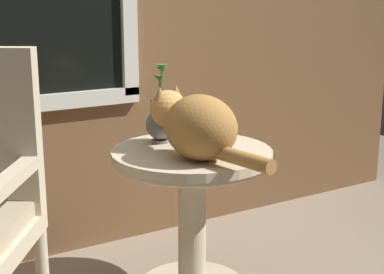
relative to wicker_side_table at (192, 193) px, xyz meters
The scene contains 3 objects.
wicker_side_table is the anchor object (origin of this frame).
cat 0.32m from the wicker_side_table, 112.65° to the right, with size 0.28×0.59×0.25m.
pewter_vase_with_ivy 0.32m from the wicker_side_table, 105.94° to the left, with size 0.12×0.13×0.32m.
Camera 1 is at (-0.87, -1.61, 1.17)m, focal length 54.16 mm.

